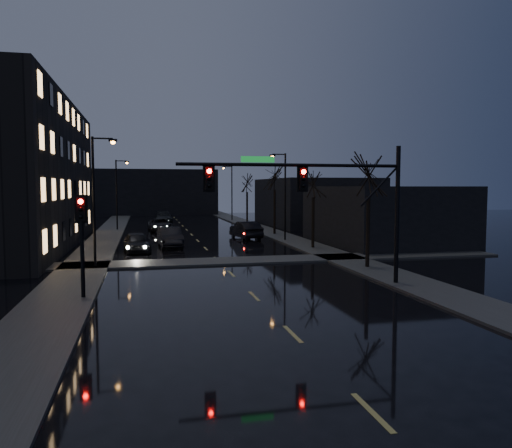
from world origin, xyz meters
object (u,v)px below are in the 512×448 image
oncoming_car_a (137,242)px  oncoming_car_d (164,218)px  oncoming_car_c (160,225)px  lead_car (246,230)px  oncoming_car_b (170,237)px

oncoming_car_a → oncoming_car_d: bearing=78.0°
oncoming_car_c → oncoming_car_d: size_ratio=0.92×
oncoming_car_c → lead_car: bearing=-56.9°
oncoming_car_d → lead_car: 22.86m
lead_car → oncoming_car_c: bearing=-59.8°
oncoming_car_c → lead_car: (7.72, -9.98, 0.12)m
oncoming_car_d → oncoming_car_c: bearing=-94.0°
oncoming_car_a → oncoming_car_c: size_ratio=0.87×
oncoming_car_b → oncoming_car_d: (0.55, 26.86, 0.01)m
oncoming_car_a → oncoming_car_b: 3.89m
oncoming_car_b → oncoming_car_a: bearing=-136.8°
oncoming_car_d → lead_car: (6.89, -21.79, 0.02)m
oncoming_car_a → oncoming_car_b: (2.64, 2.86, 0.04)m
oncoming_car_a → oncoming_car_c: (2.36, 17.90, -0.05)m
lead_car → oncoming_car_d: bearing=-80.0°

